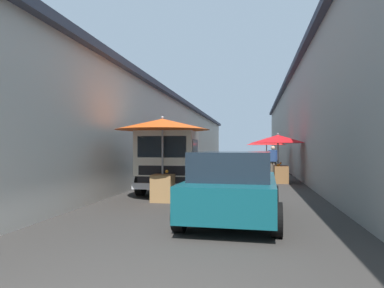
% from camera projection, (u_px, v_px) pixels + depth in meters
% --- Properties ---
extents(ground, '(90.00, 90.00, 0.00)m').
position_uv_depth(ground, '(229.00, 180.00, 16.12)').
color(ground, '#33302D').
extents(building_left_whitewash, '(49.80, 7.50, 4.41)m').
position_uv_depth(building_left_whitewash, '(112.00, 135.00, 19.53)').
color(building_left_whitewash, beige).
rests_on(building_left_whitewash, ground).
extents(building_right_concrete, '(49.80, 7.50, 5.66)m').
position_uv_depth(building_right_concrete, '(369.00, 121.00, 17.17)').
color(building_right_concrete, gray).
rests_on(building_right_concrete, ground).
extents(fruit_stall_mid_lane, '(2.72, 2.72, 2.43)m').
position_uv_depth(fruit_stall_mid_lane, '(163.00, 134.00, 10.01)').
color(fruit_stall_mid_lane, '#9E9EA3').
rests_on(fruit_stall_mid_lane, ground).
extents(fruit_stall_near_left, '(2.38, 2.38, 2.15)m').
position_uv_depth(fruit_stall_near_left, '(278.00, 145.00, 15.13)').
color(fruit_stall_near_left, '#9E9EA3').
rests_on(fruit_stall_near_left, ground).
extents(fruit_stall_far_right, '(2.34, 2.34, 2.14)m').
position_uv_depth(fruit_stall_far_right, '(266.00, 145.00, 20.22)').
color(fruit_stall_far_right, '#9E9EA3').
rests_on(fruit_stall_far_right, ground).
extents(hatchback_car, '(3.97, 2.04, 1.45)m').
position_uv_depth(hatchback_car, '(234.00, 185.00, 7.44)').
color(hatchback_car, '#0F4C56').
rests_on(hatchback_car, ground).
extents(delivery_truck, '(4.94, 2.02, 2.08)m').
position_uv_depth(delivery_truck, '(172.00, 162.00, 11.62)').
color(delivery_truck, black).
rests_on(delivery_truck, ground).
extents(vendor_by_crates, '(0.47, 0.49, 1.61)m').
position_uv_depth(vendor_by_crates, '(273.00, 159.00, 17.90)').
color(vendor_by_crates, '#665B4C').
rests_on(vendor_by_crates, ground).
extents(plastic_stool, '(0.30, 0.30, 0.43)m').
position_uv_depth(plastic_stool, '(254.00, 172.00, 17.10)').
color(plastic_stool, '#194CB2').
rests_on(plastic_stool, ground).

